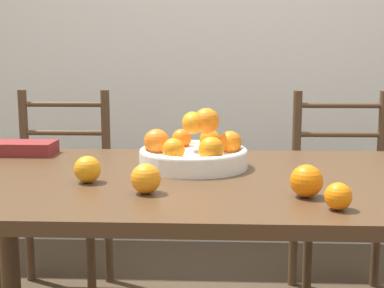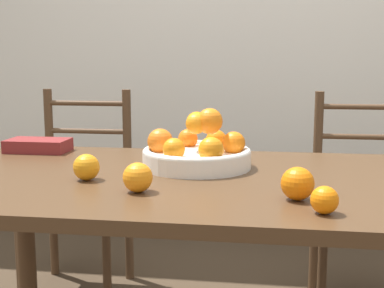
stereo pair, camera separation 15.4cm
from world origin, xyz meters
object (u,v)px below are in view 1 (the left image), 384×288
at_px(orange_loose_2, 87,169).
at_px(book_stack, 23,148).
at_px(orange_loose_0, 146,179).
at_px(orange_loose_1, 338,196).
at_px(orange_loose_3, 306,181).
at_px(chair_right, 344,200).
at_px(chair_left, 58,197).
at_px(fruit_bowl, 194,151).

bearing_deg(orange_loose_2, book_stack, 128.60).
relative_size(orange_loose_0, orange_loose_1, 1.23).
relative_size(orange_loose_3, book_stack, 0.37).
bearing_deg(orange_loose_2, chair_right, 43.37).
bearing_deg(orange_loose_1, book_stack, 145.89).
bearing_deg(chair_left, fruit_bowl, -45.94).
relative_size(fruit_bowl, orange_loose_2, 4.54).
bearing_deg(book_stack, orange_loose_2, -51.40).
xyz_separation_m(fruit_bowl, chair_left, (-0.62, 0.64, -0.32)).
bearing_deg(chair_left, chair_right, -0.32).
bearing_deg(chair_right, orange_loose_3, -109.25).
bearing_deg(orange_loose_1, orange_loose_0, 164.44).
bearing_deg(orange_loose_2, chair_left, 112.03).
distance_m(orange_loose_1, chair_right, 1.16).
distance_m(orange_loose_2, chair_left, 0.97).
bearing_deg(orange_loose_3, orange_loose_0, 177.41).
relative_size(orange_loose_1, orange_loose_3, 0.77).
distance_m(fruit_bowl, chair_right, 0.95).
bearing_deg(chair_right, orange_loose_2, -137.06).
bearing_deg(orange_loose_1, orange_loose_2, 159.40).
distance_m(orange_loose_0, chair_right, 1.25).
distance_m(orange_loose_2, orange_loose_3, 0.58).
xyz_separation_m(fruit_bowl, orange_loose_2, (-0.28, -0.21, -0.01)).
xyz_separation_m(orange_loose_1, chair_left, (-0.97, 1.09, -0.30)).
xyz_separation_m(orange_loose_0, orange_loose_2, (-0.17, 0.11, -0.00)).
xyz_separation_m(orange_loose_0, book_stack, (-0.50, 0.52, -0.02)).
height_order(orange_loose_1, orange_loose_2, orange_loose_2).
relative_size(orange_loose_2, chair_left, 0.08).
height_order(chair_right, book_stack, chair_right).
relative_size(orange_loose_2, chair_right, 0.08).
distance_m(orange_loose_1, book_stack, 1.14).
bearing_deg(orange_loose_0, orange_loose_1, -15.56).
xyz_separation_m(fruit_bowl, book_stack, (-0.61, 0.19, -0.03)).
bearing_deg(orange_loose_0, orange_loose_2, 147.88).
distance_m(orange_loose_0, orange_loose_3, 0.40).
xyz_separation_m(orange_loose_2, orange_loose_3, (0.57, -0.13, 0.00)).
distance_m(orange_loose_0, orange_loose_2, 0.20).
height_order(orange_loose_0, orange_loose_2, orange_loose_0).
xyz_separation_m(fruit_bowl, orange_loose_0, (-0.11, -0.32, -0.01)).
bearing_deg(fruit_bowl, orange_loose_3, -49.73).
bearing_deg(fruit_bowl, book_stack, 162.24).
bearing_deg(orange_loose_2, orange_loose_3, -12.56).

